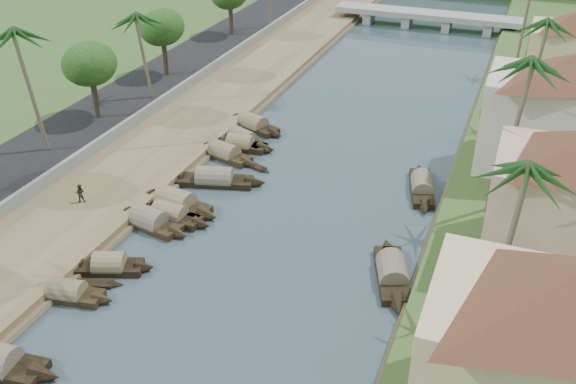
% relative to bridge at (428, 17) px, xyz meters
% --- Properties ---
extents(ground, '(220.00, 220.00, 0.00)m').
position_rel_bridge_xyz_m(ground, '(-0.00, -72.00, -1.72)').
color(ground, '#33444D').
rests_on(ground, ground).
extents(left_bank, '(10.00, 180.00, 0.80)m').
position_rel_bridge_xyz_m(left_bank, '(-16.00, -52.00, -1.32)').
color(left_bank, brown).
rests_on(left_bank, ground).
extents(right_bank, '(16.00, 180.00, 1.20)m').
position_rel_bridge_xyz_m(right_bank, '(19.00, -52.00, -1.12)').
color(right_bank, '#385522').
rests_on(right_bank, ground).
extents(road, '(8.00, 180.00, 1.40)m').
position_rel_bridge_xyz_m(road, '(-24.50, -52.00, -1.02)').
color(road, black).
rests_on(road, ground).
extents(retaining_wall, '(0.40, 180.00, 1.10)m').
position_rel_bridge_xyz_m(retaining_wall, '(-20.20, -52.00, -0.37)').
color(retaining_wall, slate).
rests_on(retaining_wall, left_bank).
extents(bridge, '(28.00, 4.00, 2.40)m').
position_rel_bridge_xyz_m(bridge, '(0.00, 0.00, 0.00)').
color(bridge, gray).
rests_on(bridge, ground).
extents(building_near, '(14.85, 14.85, 10.20)m').
position_rel_bridge_xyz_m(building_near, '(18.99, -74.00, 4.66)').
color(building_near, '#D2BA8D').
rests_on(building_near, right_bank).
extents(building_far, '(15.59, 15.59, 10.20)m').
position_rel_bridge_xyz_m(building_far, '(18.99, -44.00, 4.66)').
color(building_far, beige).
rests_on(building_far, right_bank).
extents(sampan_4, '(6.71, 2.41, 1.92)m').
position_rel_bridge_xyz_m(sampan_4, '(-10.02, -72.33, -1.32)').
color(sampan_4, black).
rests_on(sampan_4, ground).
extents(sampan_5, '(6.45, 3.67, 2.05)m').
position_rel_bridge_xyz_m(sampan_5, '(-9.17, -68.84, -1.31)').
color(sampan_5, black).
rests_on(sampan_5, ground).
extents(sampan_6, '(7.79, 3.16, 2.27)m').
position_rel_bridge_xyz_m(sampan_6, '(-9.64, -62.93, -1.30)').
color(sampan_6, black).
rests_on(sampan_6, ground).
extents(sampan_7, '(7.54, 2.03, 2.01)m').
position_rel_bridge_xyz_m(sampan_7, '(-8.68, -61.52, -1.31)').
color(sampan_7, black).
rests_on(sampan_7, ground).
extents(sampan_8, '(8.39, 3.15, 2.50)m').
position_rel_bridge_xyz_m(sampan_8, '(-9.07, -59.90, -1.30)').
color(sampan_8, black).
rests_on(sampan_8, ground).
extents(sampan_9, '(9.22, 4.09, 2.28)m').
position_rel_bridge_xyz_m(sampan_9, '(-8.00, -55.13, -1.30)').
color(sampan_9, black).
rests_on(sampan_9, ground).
extents(sampan_10, '(7.78, 3.60, 2.12)m').
position_rel_bridge_xyz_m(sampan_10, '(-9.42, -50.33, -1.31)').
color(sampan_10, black).
rests_on(sampan_10, ground).
extents(sampan_11, '(7.15, 2.08, 2.06)m').
position_rel_bridge_xyz_m(sampan_11, '(-8.87, -48.05, -1.31)').
color(sampan_11, black).
rests_on(sampan_11, ground).
extents(sampan_12, '(7.98, 4.64, 1.96)m').
position_rel_bridge_xyz_m(sampan_12, '(-9.32, -46.69, -1.31)').
color(sampan_12, black).
rests_on(sampan_12, ground).
extents(sampan_13, '(8.22, 4.46, 2.23)m').
position_rel_bridge_xyz_m(sampan_13, '(-9.63, -43.36, -1.31)').
color(sampan_13, black).
rests_on(sampan_13, ground).
extents(sampan_15, '(4.51, 8.64, 2.28)m').
position_rel_bridge_xyz_m(sampan_15, '(9.24, -62.62, -1.30)').
color(sampan_15, black).
rests_on(sampan_15, ground).
extents(sampan_16, '(3.71, 8.68, 2.10)m').
position_rel_bridge_xyz_m(sampan_16, '(8.85, -49.94, -1.31)').
color(sampan_16, black).
rests_on(sampan_16, ground).
extents(canoe_1, '(5.54, 2.81, 0.90)m').
position_rel_bridge_xyz_m(canoe_1, '(-9.97, -70.90, -1.62)').
color(canoe_1, black).
rests_on(canoe_1, ground).
extents(canoe_2, '(4.89, 2.29, 0.72)m').
position_rel_bridge_xyz_m(canoe_2, '(-6.63, -50.91, -1.62)').
color(canoe_2, black).
rests_on(canoe_2, ground).
extents(palm_1, '(3.20, 3.20, 11.41)m').
position_rel_bridge_xyz_m(palm_1, '(16.00, -64.79, 9.10)').
color(palm_1, brown).
rests_on(palm_1, ground).
extents(palm_2, '(3.20, 3.20, 13.38)m').
position_rel_bridge_xyz_m(palm_2, '(15.00, -52.57, 11.00)').
color(palm_2, brown).
rests_on(palm_2, ground).
extents(palm_3, '(3.20, 3.20, 11.73)m').
position_rel_bridge_xyz_m(palm_3, '(16.00, -35.06, 9.41)').
color(palm_3, brown).
rests_on(palm_3, ground).
extents(palm_5, '(3.20, 3.20, 12.31)m').
position_rel_bridge_xyz_m(palm_5, '(-24.00, -57.06, 10.19)').
color(palm_5, brown).
rests_on(palm_5, ground).
extents(palm_6, '(3.20, 3.20, 10.26)m').
position_rel_bridge_xyz_m(palm_6, '(-22.00, -42.59, 8.20)').
color(palm_6, brown).
rests_on(palm_6, ground).
extents(tree_3, '(5.03, 5.03, 7.57)m').
position_rel_bridge_xyz_m(tree_3, '(-24.00, -49.18, 5.09)').
color(tree_3, '#463A28').
rests_on(tree_3, ground).
extents(tree_4, '(4.82, 4.82, 7.54)m').
position_rel_bridge_xyz_m(tree_4, '(-24.00, -35.79, 5.14)').
color(tree_4, '#463A28').
rests_on(tree_4, ground).
extents(person_far, '(0.91, 0.82, 1.53)m').
position_rel_bridge_xyz_m(person_far, '(-15.97, -62.79, -0.16)').
color(person_far, '#322E23').
rests_on(person_far, left_bank).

